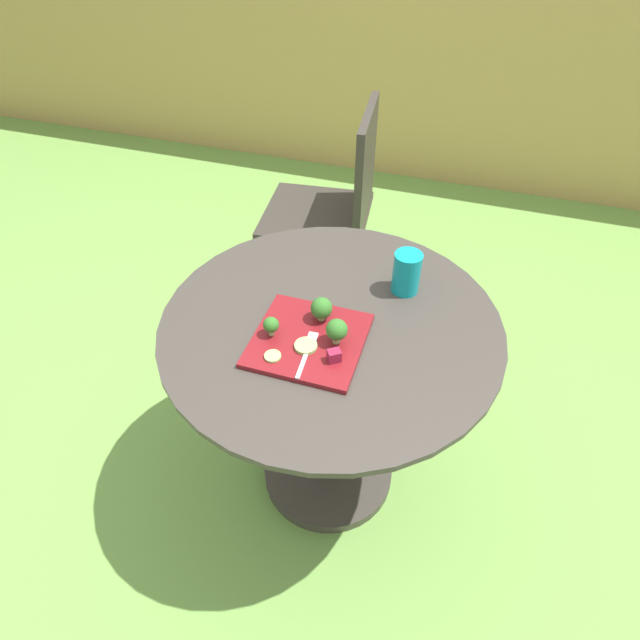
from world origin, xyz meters
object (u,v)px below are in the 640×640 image
object	(u,v)px
fork	(308,350)
patio_chair	(337,198)
drinking_glass	(406,275)
salad_plate	(309,340)

from	to	relation	value
fork	patio_chair	bearing A→B (deg)	102.30
drinking_glass	fork	size ratio (longest dim) A/B	0.77
drinking_glass	fork	xyz separation A→B (m)	(-0.18, -0.32, -0.04)
salad_plate	patio_chair	bearing A→B (deg)	102.17
patio_chair	drinking_glass	distance (m)	0.89
drinking_glass	fork	bearing A→B (deg)	-118.95
patio_chair	fork	world-z (taller)	patio_chair
salad_plate	fork	size ratio (longest dim) A/B	1.74
patio_chair	salad_plate	distance (m)	1.07
salad_plate	drinking_glass	size ratio (longest dim) A/B	2.27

